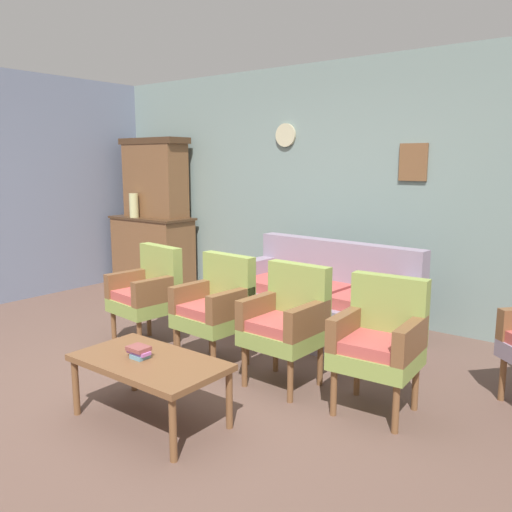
% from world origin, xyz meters
% --- Properties ---
extents(ground_plane, '(7.68, 7.68, 0.00)m').
position_xyz_m(ground_plane, '(0.00, 0.00, 0.00)').
color(ground_plane, brown).
extents(wall_back_with_decor, '(6.40, 0.09, 2.70)m').
position_xyz_m(wall_back_with_decor, '(0.00, 2.63, 1.35)').
color(wall_back_with_decor, gray).
rests_on(wall_back_with_decor, ground).
extents(side_cabinet, '(1.16, 0.55, 0.93)m').
position_xyz_m(side_cabinet, '(-2.52, 2.25, 0.47)').
color(side_cabinet, brown).
rests_on(side_cabinet, ground).
extents(cabinet_upper_hutch, '(0.99, 0.38, 1.03)m').
position_xyz_m(cabinet_upper_hutch, '(-2.52, 2.33, 1.45)').
color(cabinet_upper_hutch, brown).
rests_on(cabinet_upper_hutch, side_cabinet).
extents(vase_on_cabinet, '(0.12, 0.12, 0.32)m').
position_xyz_m(vase_on_cabinet, '(-2.66, 2.07, 1.09)').
color(vase_on_cabinet, '#C6C384').
rests_on(vase_on_cabinet, side_cabinet).
extents(floral_couch, '(1.83, 0.91, 0.90)m').
position_xyz_m(floral_couch, '(0.40, 1.75, 0.33)').
color(floral_couch, gray).
rests_on(floral_couch, ground).
extents(armchair_by_doorway, '(0.57, 0.55, 0.90)m').
position_xyz_m(armchair_by_doorway, '(-0.75, 0.62, 0.50)').
color(armchair_by_doorway, '#849947').
rests_on(armchair_by_doorway, ground).
extents(armchair_near_couch_end, '(0.55, 0.52, 0.90)m').
position_xyz_m(armchair_near_couch_end, '(0.05, 0.65, 0.50)').
color(armchair_near_couch_end, '#849947').
rests_on(armchair_near_couch_end, ground).
extents(armchair_row_middle, '(0.54, 0.51, 0.90)m').
position_xyz_m(armchair_row_middle, '(0.75, 0.67, 0.50)').
color(armchair_row_middle, '#849947').
rests_on(armchair_row_middle, ground).
extents(armchair_near_cabinet, '(0.55, 0.52, 0.90)m').
position_xyz_m(armchair_near_cabinet, '(1.48, 0.69, 0.50)').
color(armchair_near_cabinet, '#849947').
rests_on(armchair_near_cabinet, ground).
extents(coffee_table, '(1.00, 0.56, 0.42)m').
position_xyz_m(coffee_table, '(0.39, -0.36, 0.38)').
color(coffee_table, brown).
rests_on(coffee_table, ground).
extents(book_stack_on_table, '(0.16, 0.11, 0.07)m').
position_xyz_m(book_stack_on_table, '(0.32, -0.38, 0.46)').
color(book_stack_on_table, '#6595A9').
rests_on(book_stack_on_table, coffee_table).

